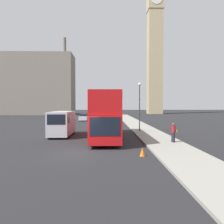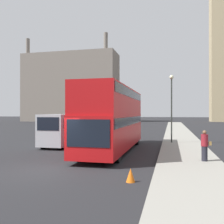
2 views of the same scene
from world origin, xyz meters
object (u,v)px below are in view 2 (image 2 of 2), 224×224
object	(u,v)px
clock_tower	(220,24)
pedestrian	(205,146)
white_van	(63,129)
parked_sedan	(118,124)
street_lamp	(172,98)
red_double_decker_bus	(114,116)

from	to	relation	value
clock_tower	pedestrian	world-z (taller)	clock_tower
white_van	parked_sedan	xyz separation A→B (m)	(-0.37, 24.14, -0.73)
street_lamp	clock_tower	bearing A→B (deg)	76.31
clock_tower	red_double_decker_bus	size ratio (longest dim) A/B	5.13
street_lamp	parked_sedan	size ratio (longest dim) A/B	1.24
clock_tower	parked_sedan	distance (m)	54.40
clock_tower	pedestrian	size ratio (longest dim) A/B	35.48
pedestrian	parked_sedan	distance (m)	31.06
street_lamp	parked_sedan	distance (m)	23.06
red_double_decker_bus	parked_sedan	xyz separation A→B (m)	(-5.08, 25.87, -1.81)
red_double_decker_bus	parked_sedan	distance (m)	26.43
white_van	street_lamp	world-z (taller)	street_lamp
clock_tower	white_van	xyz separation A→B (m)	(-23.39, -63.20, -28.77)
red_double_decker_bus	street_lamp	xyz separation A→B (m)	(4.07, 4.97, 1.52)
red_double_decker_bus	white_van	size ratio (longest dim) A/B	2.09
white_van	street_lamp	xyz separation A→B (m)	(8.79, 3.24, 2.61)
clock_tower	pedestrian	distance (m)	75.25
red_double_decker_bus	parked_sedan	size ratio (longest dim) A/B	2.40
clock_tower	white_van	distance (m)	73.27
pedestrian	clock_tower	bearing A→B (deg)	79.30
white_van	street_lamp	bearing A→B (deg)	20.24
white_van	pedestrian	size ratio (longest dim) A/B	3.31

